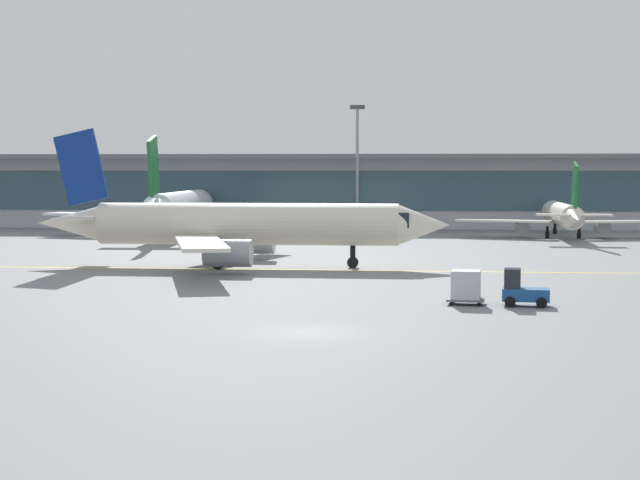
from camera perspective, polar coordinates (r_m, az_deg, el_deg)
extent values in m
plane|color=gray|center=(47.29, -0.62, -5.27)|extent=(400.00, 400.00, 0.00)
cube|color=yellow|center=(77.03, -4.33, -1.67)|extent=(109.97, 3.32, 0.01)
cube|color=#B2B7BC|center=(132.37, 2.51, 2.66)|extent=(206.87, 8.00, 9.00)
cube|color=#385666|center=(128.28, 2.45, 2.82)|extent=(198.60, 0.16, 5.04)
cube|color=slate|center=(130.84, 2.49, 4.75)|extent=(215.15, 11.00, 0.60)
cylinder|color=silver|center=(116.59, -7.92, 1.93)|extent=(3.69, 24.21, 3.36)
cone|color=silver|center=(130.43, -6.71, 2.16)|extent=(3.24, 4.07, 3.19)
cube|color=black|center=(127.78, -6.92, 2.31)|extent=(2.66, 3.06, 1.17)
cone|color=silver|center=(102.16, -9.55, 1.62)|extent=(2.93, 5.41, 2.85)
cube|color=silver|center=(116.71, -12.25, 1.43)|extent=(14.17, 6.69, 0.28)
cylinder|color=#999EA3|center=(117.47, -10.75, 1.01)|extent=(2.12, 3.58, 2.07)
cube|color=silver|center=(113.28, -3.85, 1.43)|extent=(14.15, 7.02, 0.28)
cylinder|color=#999EA3|center=(115.18, -5.12, 1.01)|extent=(2.12, 3.58, 2.07)
cube|color=#19662D|center=(103.12, -9.45, 4.17)|extent=(0.42, 4.53, 6.32)
cube|color=silver|center=(104.14, -10.70, 1.93)|extent=(4.97, 2.44, 0.24)
cube|color=silver|center=(103.05, -8.03, 1.94)|extent=(4.97, 2.44, 0.24)
cylinder|color=black|center=(125.00, -7.15, 0.90)|extent=(0.43, 0.43, 1.78)
cylinder|color=black|center=(125.02, -7.15, 0.70)|extent=(0.56, 0.90, 0.89)
cylinder|color=black|center=(115.25, -9.21, 0.62)|extent=(0.43, 0.43, 1.78)
cylinder|color=black|center=(115.28, -9.21, 0.40)|extent=(0.56, 0.90, 0.89)
cylinder|color=black|center=(114.34, -6.99, 0.61)|extent=(0.43, 0.43, 1.78)
cylinder|color=black|center=(114.37, -6.99, 0.39)|extent=(0.56, 0.90, 0.89)
cylinder|color=silver|center=(115.85, 13.58, 1.44)|extent=(3.34, 18.47, 2.55)
cone|color=silver|center=(126.49, 13.00, 1.65)|extent=(2.55, 3.16, 2.42)
cube|color=black|center=(124.45, 13.11, 1.76)|extent=(2.09, 2.38, 0.89)
cone|color=silver|center=(104.73, 14.32, 1.16)|extent=(2.34, 4.17, 2.17)
cube|color=silver|center=(113.79, 10.40, 1.08)|extent=(10.73, 5.61, 0.21)
cylinder|color=#999EA3|center=(115.10, 11.40, 0.75)|extent=(1.69, 2.77, 1.58)
cube|color=silver|center=(115.38, 16.89, 1.01)|extent=(10.78, 4.80, 0.21)
cylinder|color=#999EA3|center=(116.17, 15.76, 0.71)|extent=(1.69, 2.77, 1.58)
cube|color=#19662D|center=(105.43, 14.29, 3.06)|extent=(0.42, 3.45, 4.81)
cube|color=silver|center=(105.59, 13.23, 1.41)|extent=(3.83, 1.96, 0.18)
cube|color=silver|center=(106.08, 15.25, 1.38)|extent=(3.83, 1.96, 0.18)
cylinder|color=black|center=(122.33, 13.21, 0.66)|extent=(0.33, 0.33, 1.35)
cylinder|color=black|center=(122.35, 13.20, 0.50)|extent=(0.44, 0.69, 0.68)
cylinder|color=black|center=(114.27, 12.80, 0.43)|extent=(0.33, 0.33, 1.35)
cylinder|color=black|center=(114.29, 12.79, 0.26)|extent=(0.44, 0.69, 0.68)
cylinder|color=black|center=(114.69, 14.51, 0.42)|extent=(0.33, 0.33, 1.35)
cylinder|color=black|center=(114.71, 14.51, 0.25)|extent=(0.44, 0.69, 0.68)
cylinder|color=silver|center=(78.75, -4.13, 0.91)|extent=(23.69, 3.91, 3.28)
cone|color=silver|center=(77.58, 5.94, 0.86)|extent=(4.02, 3.22, 3.11)
cube|color=black|center=(77.60, 4.01, 1.17)|extent=(3.02, 2.64, 1.15)
cone|color=silver|center=(82.45, -14.06, 0.94)|extent=(5.32, 2.93, 2.79)
cube|color=silver|center=(87.38, -4.43, 0.63)|extent=(7.02, 13.80, 0.27)
cylinder|color=#999EA3|center=(84.54, -3.79, -0.10)|extent=(3.52, 2.12, 2.03)
cube|color=silver|center=(70.96, -6.82, -0.17)|extent=(6.37, 13.84, 0.27)
cylinder|color=#999EA3|center=(73.38, -5.26, -0.74)|extent=(3.52, 2.12, 2.03)
cube|color=navy|center=(81.99, -13.42, 4.04)|extent=(4.43, 0.47, 6.17)
cube|color=silver|center=(84.24, -12.59, 1.36)|extent=(2.44, 4.88, 0.23)
cube|color=silver|center=(79.68, -13.68, 1.20)|extent=(2.44, 4.88, 0.23)
cylinder|color=black|center=(77.94, 1.88, -0.96)|extent=(0.42, 0.42, 1.74)
cylinder|color=black|center=(77.97, 1.87, -1.28)|extent=(0.88, 0.55, 0.87)
cylinder|color=black|center=(81.44, -5.19, -0.76)|extent=(0.42, 0.42, 1.74)
cylinder|color=black|center=(81.48, -5.19, -1.06)|extent=(0.88, 0.55, 0.87)
cylinder|color=black|center=(77.11, -5.82, -1.03)|extent=(0.42, 0.42, 1.74)
cylinder|color=black|center=(77.15, -5.81, -1.35)|extent=(0.88, 0.55, 0.87)
cube|color=#194C8C|center=(57.32, 11.63, -3.06)|extent=(2.76, 1.73, 0.70)
cube|color=#1E2328|center=(57.22, 10.89, -2.15)|extent=(1.06, 1.35, 1.10)
cylinder|color=black|center=(58.06, 12.46, -3.33)|extent=(0.62, 0.30, 0.60)
cylinder|color=black|center=(56.68, 12.48, -3.51)|extent=(0.62, 0.30, 0.60)
cylinder|color=black|center=(58.07, 10.78, -3.30)|extent=(0.62, 0.30, 0.60)
cylinder|color=black|center=(56.68, 10.76, -3.48)|extent=(0.62, 0.30, 0.60)
cube|color=#595B60|center=(57.47, 8.28, -3.37)|extent=(2.29, 1.86, 0.12)
cube|color=silver|center=(57.36, 8.29, -2.52)|extent=(1.78, 1.70, 1.60)
cylinder|color=black|center=(58.14, 9.06, -3.46)|extent=(0.23, 0.13, 0.22)
cylinder|color=black|center=(56.76, 9.00, -3.64)|extent=(0.23, 0.13, 0.22)
cylinder|color=black|center=(58.23, 7.59, -3.44)|extent=(0.23, 0.13, 0.22)
cylinder|color=black|center=(56.85, 7.48, -3.62)|extent=(0.23, 0.13, 0.22)
cylinder|color=gray|center=(123.97, 2.13, 3.97)|extent=(0.36, 0.36, 15.06)
cube|color=#3F3F42|center=(124.20, 2.14, 7.56)|extent=(1.80, 0.30, 0.50)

